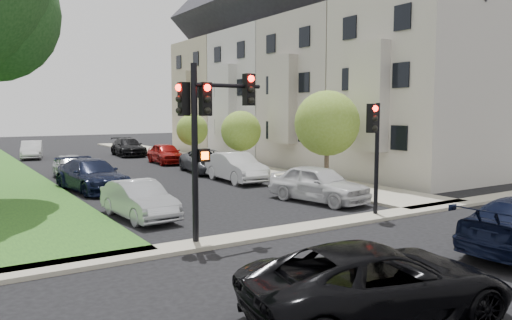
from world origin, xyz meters
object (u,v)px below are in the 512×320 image
small_tree_a (327,123)px  small_tree_b (241,131)px  small_tree_c (192,130)px  car_parked_1 (236,167)px  car_parked_6 (92,175)px  traffic_signal_secondary (374,138)px  car_parked_4 (128,147)px  traffic_signal_main (207,121)px  car_parked_5 (139,200)px  car_cross_near (378,282)px  car_parked_7 (71,166)px  car_parked_0 (318,184)px  car_parked_3 (166,153)px  car_parked_9 (32,150)px  car_parked_2 (207,161)px

small_tree_a → small_tree_b: bearing=90.0°
small_tree_c → small_tree_b: bearing=-90.0°
small_tree_b → small_tree_c: (-0.00, 7.17, -0.16)m
car_parked_1 → car_parked_6: size_ratio=0.90×
small_tree_b → car_parked_6: bearing=-163.2°
traffic_signal_secondary → car_parked_4: (0.37, 28.55, -2.10)m
traffic_signal_main → car_parked_5: 5.16m
car_cross_near → car_parked_1: (6.77, 16.85, 0.07)m
car_cross_near → car_parked_7: (-0.51, 22.74, -0.01)m
car_parked_4 → traffic_signal_main: bearing=-100.1°
car_cross_near → car_parked_5: bearing=15.1°
car_parked_0 → car_parked_3: bearing=77.3°
small_tree_b → car_parked_6: small_tree_b is taller
small_tree_b → car_parked_1: 5.02m
small_tree_b → car_parked_4: 14.55m
car_parked_3 → car_parked_9: 11.98m
small_tree_c → car_parked_0: (-2.74, -18.14, -1.60)m
small_tree_c → car_parked_6: (-10.01, -10.18, -1.62)m
small_tree_c → car_parked_5: bearing=-120.5°
car_parked_1 → car_parked_3: car_parked_1 is taller
car_parked_6 → small_tree_a: bearing=-35.3°
traffic_signal_secondary → car_parked_9: size_ratio=0.95×
small_tree_b → car_parked_5: (-10.16, -10.07, -1.86)m
small_tree_a → car_parked_5: (-10.16, -1.81, -2.52)m
car_parked_1 → car_parked_2: car_parked_1 is taller
traffic_signal_main → small_tree_b: bearing=56.2°
car_parked_0 → car_parked_4: bearing=78.4°
small_tree_a → car_parked_0: 4.55m
car_parked_1 → traffic_signal_secondary: bearing=-89.7°
small_tree_a → car_parked_6: (-10.01, 5.24, -2.43)m
small_tree_a → car_parked_0: (-2.74, -2.71, -2.42)m
car_cross_near → car_parked_1: bearing=-10.8°
traffic_signal_secondary → car_parked_2: (0.80, 14.74, -2.14)m
small_tree_c → car_parked_1: small_tree_c is taller
car_parked_4 → car_parked_3: bearing=-84.0°
car_cross_near → car_parked_4: 35.58m
small_tree_c → car_parked_6: 14.37m
small_tree_c → car_parked_1: (-2.63, -11.06, -1.60)m
car_parked_1 → car_parked_2: size_ratio=0.93×
small_tree_a → car_parked_5: size_ratio=1.18×
car_parked_0 → car_parked_1: size_ratio=0.96×
car_parked_4 → car_parked_5: (-7.51, -24.26, -0.08)m
small_tree_a → car_parked_0: small_tree_a is taller
car_parked_3 → car_parked_2: bearing=-85.5°
small_tree_c → car_parked_2: (-2.22, -6.79, -1.67)m
small_tree_b → car_parked_7: 10.27m
small_tree_a → small_tree_c: size_ratio=1.34×
car_parked_6 → small_tree_c: bearing=37.8°
traffic_signal_main → car_parked_1: bearing=56.2°
car_parked_9 → small_tree_a: bearing=-57.1°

